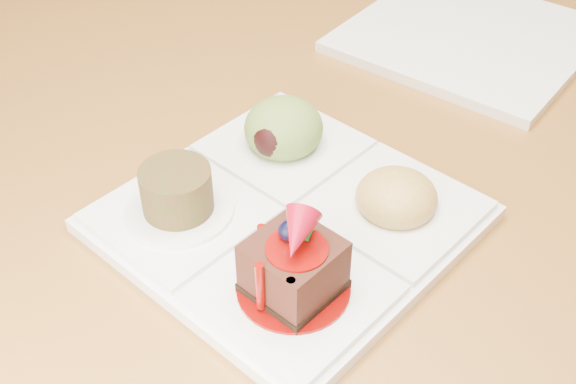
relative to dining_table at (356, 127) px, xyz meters
The scene contains 3 objects.
dining_table is the anchor object (origin of this frame).
sampler_plate 0.25m from the dining_table, 79.27° to the right, with size 0.31×0.31×0.10m.
second_plate 0.17m from the dining_table, 58.73° to the left, with size 0.25×0.25×0.01m, color white.
Camera 1 is at (0.26, -0.62, 1.16)m, focal length 45.00 mm.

